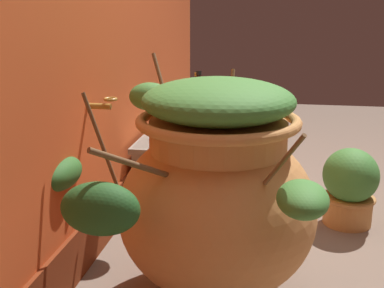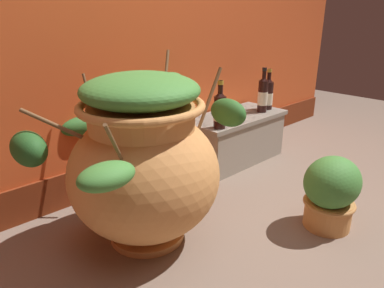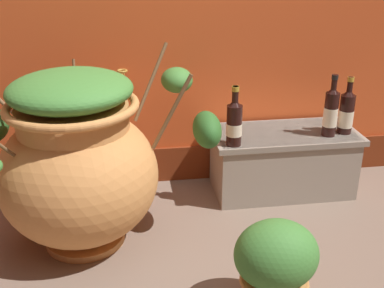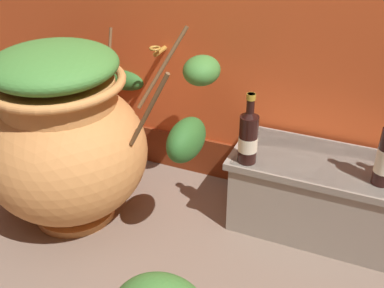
% 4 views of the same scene
% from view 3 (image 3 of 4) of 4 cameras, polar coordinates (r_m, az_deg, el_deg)
% --- Properties ---
extents(terracotta_urn, '(1.11, 0.98, 0.86)m').
position_cam_3_polar(terracotta_urn, '(2.17, -13.36, -1.91)').
color(terracotta_urn, '#D68E4C').
rests_on(terracotta_urn, ground_plane).
extents(stone_ledge, '(0.79, 0.38, 0.35)m').
position_cam_3_polar(stone_ledge, '(2.69, 10.71, -1.77)').
color(stone_ledge, '#9E9384').
rests_on(stone_ledge, ground_plane).
extents(wine_bottle_left, '(0.07, 0.07, 0.33)m').
position_cam_3_polar(wine_bottle_left, '(2.59, 16.22, 3.79)').
color(wine_bottle_left, black).
rests_on(wine_bottle_left, stone_ledge).
extents(wine_bottle_middle, '(0.08, 0.08, 0.31)m').
position_cam_3_polar(wine_bottle_middle, '(2.38, 5.06, 2.69)').
color(wine_bottle_middle, black).
rests_on(wine_bottle_middle, stone_ledge).
extents(wine_bottle_right, '(0.08, 0.08, 0.31)m').
position_cam_3_polar(wine_bottle_right, '(2.66, 17.94, 3.73)').
color(wine_bottle_right, black).
rests_on(wine_bottle_right, stone_ledge).
extents(potted_shrub, '(0.31, 0.27, 0.39)m').
position_cam_3_polar(potted_shrub, '(1.84, 9.90, -14.15)').
color(potted_shrub, '#D68E4C').
rests_on(potted_shrub, ground_plane).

